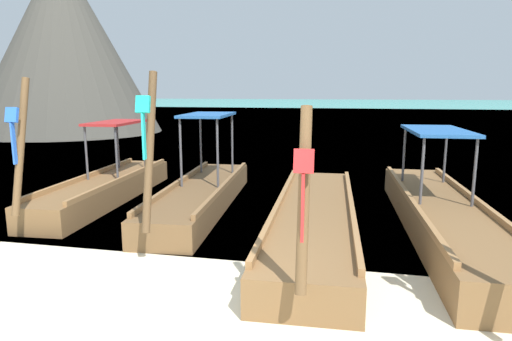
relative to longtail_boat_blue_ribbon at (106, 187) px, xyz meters
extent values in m
plane|color=beige|center=(3.74, -5.13, -0.33)|extent=(120.00, 120.00, 0.00)
plane|color=#2DB29E|center=(3.74, 57.08, -0.33)|extent=(120.00, 120.00, 0.00)
cube|color=brown|center=(0.00, 0.01, -0.08)|extent=(1.36, 5.34, 0.51)
cube|color=#996C3F|center=(-0.48, -0.02, 0.23)|extent=(0.38, 4.86, 0.10)
cube|color=#996C3F|center=(0.48, 0.04, 0.23)|extent=(0.38, 4.86, 0.10)
cylinder|color=brown|center=(0.17, -2.77, 1.29)|extent=(0.16, 0.70, 2.25)
cube|color=blue|center=(0.18, -2.90, 1.81)|extent=(0.21, 0.13, 0.25)
cube|color=blue|center=(0.18, -2.92, 1.35)|extent=(0.03, 0.08, 0.67)
cylinder|color=#4C4C51|center=(-0.35, -0.14, 0.79)|extent=(0.05, 0.05, 1.22)
cylinder|color=#4C4C51|center=(0.37, -0.10, 0.79)|extent=(0.05, 0.05, 1.22)
cylinder|color=#4C4C51|center=(-0.45, 1.44, 0.79)|extent=(0.05, 0.05, 1.22)
cylinder|color=#4C4C51|center=(0.27, 1.49, 0.79)|extent=(0.05, 0.05, 1.22)
cube|color=#AD2323|center=(-0.04, 0.67, 1.43)|extent=(0.99, 1.84, 0.06)
cube|color=brown|center=(2.36, -0.12, -0.09)|extent=(1.57, 5.67, 0.49)
cube|color=brown|center=(1.83, -0.16, 0.21)|extent=(0.48, 5.14, 0.10)
cube|color=brown|center=(2.89, -0.08, 0.21)|extent=(0.48, 5.14, 0.10)
cylinder|color=brown|center=(2.59, -3.04, 1.31)|extent=(0.17, 0.70, 2.34)
cube|color=#1ECCBC|center=(2.60, -3.21, 2.00)|extent=(0.21, 0.13, 0.25)
cube|color=#1ECCBC|center=(2.61, -3.23, 1.55)|extent=(0.04, 0.08, 0.66)
cylinder|color=#4C4C51|center=(1.98, -0.29, 0.89)|extent=(0.05, 0.05, 1.46)
cylinder|color=#4C4C51|center=(2.77, -0.23, 0.89)|extent=(0.05, 0.05, 1.46)
cylinder|color=#4C4C51|center=(1.85, 1.39, 0.89)|extent=(0.05, 0.05, 1.46)
cylinder|color=#4C4C51|center=(2.64, 1.45, 0.89)|extent=(0.05, 0.05, 1.46)
cube|color=#235BA3|center=(2.31, 0.58, 1.65)|extent=(1.11, 1.95, 0.06)
cube|color=brown|center=(4.91, -1.35, -0.08)|extent=(1.58, 6.51, 0.50)
cube|color=#996C3F|center=(4.27, -1.38, 0.21)|extent=(0.30, 5.94, 0.10)
cube|color=#996C3F|center=(5.54, -1.33, 0.21)|extent=(0.30, 5.94, 0.10)
cylinder|color=brown|center=(5.03, -4.63, 1.10)|extent=(0.14, 0.52, 1.90)
cube|color=red|center=(5.03, -4.72, 1.51)|extent=(0.20, 0.12, 0.25)
cube|color=red|center=(5.03, -4.74, 1.02)|extent=(0.03, 0.08, 0.74)
cube|color=brown|center=(7.15, -0.85, -0.06)|extent=(1.47, 6.88, 0.55)
cube|color=#996C3F|center=(6.58, -0.87, 0.27)|extent=(0.30, 6.30, 0.10)
cube|color=#996C3F|center=(7.72, -0.83, 0.27)|extent=(0.30, 6.30, 0.10)
cylinder|color=#4C4C51|center=(6.73, -1.04, 0.81)|extent=(0.05, 0.05, 1.18)
cylinder|color=#4C4C51|center=(7.58, -1.00, 0.81)|extent=(0.05, 0.05, 1.18)
cylinder|color=#4C4C51|center=(6.65, 1.02, 0.81)|extent=(0.05, 0.05, 1.18)
cylinder|color=#4C4C51|center=(7.51, 1.05, 0.81)|extent=(0.05, 0.05, 1.18)
cube|color=#235BA3|center=(7.12, 0.01, 1.43)|extent=(1.12, 2.29, 0.06)
cone|color=#47443D|center=(-11.25, 14.98, 4.94)|extent=(10.95, 10.95, 10.55)
cone|color=#4E4B43|center=(-15.16, 16.08, 2.46)|extent=(3.99, 3.99, 5.58)
camera|label=1|loc=(5.45, -8.98, 2.20)|focal=30.84mm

